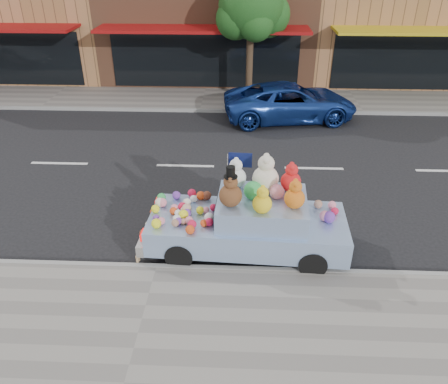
{
  "coord_description": "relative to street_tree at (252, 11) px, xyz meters",
  "views": [
    {
      "loc": [
        1.75,
        -12.18,
        6.07
      ],
      "look_at": [
        1.38,
        -3.77,
        1.25
      ],
      "focal_mm": 35.0,
      "sensor_mm": 36.0,
      "label": 1
    }
  ],
  "objects": [
    {
      "name": "near_sidewalk",
      "position": [
        -2.03,
        -13.05,
        -3.63
      ],
      "size": [
        60.0,
        3.0,
        0.12
      ],
      "primitive_type": "cube",
      "color": "gray",
      "rests_on": "ground"
    },
    {
      "name": "car_blue",
      "position": [
        1.56,
        -2.26,
        -2.99
      ],
      "size": [
        5.39,
        3.1,
        1.41
      ],
      "primitive_type": "imported",
      "rotation": [
        0.0,
        0.0,
        1.73
      ],
      "color": "#1B3D98",
      "rests_on": "ground"
    },
    {
      "name": "far_sidewalk",
      "position": [
        -2.03,
        -0.05,
        -3.63
      ],
      "size": [
        60.0,
        3.0,
        0.12
      ],
      "primitive_type": "cube",
      "color": "gray",
      "rests_on": "ground"
    },
    {
      "name": "near_kerb",
      "position": [
        -2.03,
        -11.55,
        -3.63
      ],
      "size": [
        60.0,
        0.12,
        0.13
      ],
      "primitive_type": "cube",
      "color": "gray",
      "rests_on": "ground"
    },
    {
      "name": "art_car",
      "position": [
        -0.09,
        -10.71,
        -2.9
      ],
      "size": [
        4.56,
        1.97,
        2.25
      ],
      "rotation": [
        0.0,
        0.0,
        -0.05
      ],
      "color": "black",
      "rests_on": "ground"
    },
    {
      "name": "ground",
      "position": [
        -2.03,
        -6.55,
        -3.69
      ],
      "size": [
        120.0,
        120.0,
        0.0
      ],
      "primitive_type": "plane",
      "color": "black",
      "rests_on": "ground"
    },
    {
      "name": "street_tree",
      "position": [
        0.0,
        0.0,
        0.0
      ],
      "size": [
        3.0,
        2.7,
        5.22
      ],
      "color": "#38281C",
      "rests_on": "ground"
    },
    {
      "name": "far_kerb",
      "position": [
        -2.03,
        -1.55,
        -3.63
      ],
      "size": [
        60.0,
        0.12,
        0.13
      ],
      "primitive_type": "cube",
      "color": "gray",
      "rests_on": "ground"
    }
  ]
}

